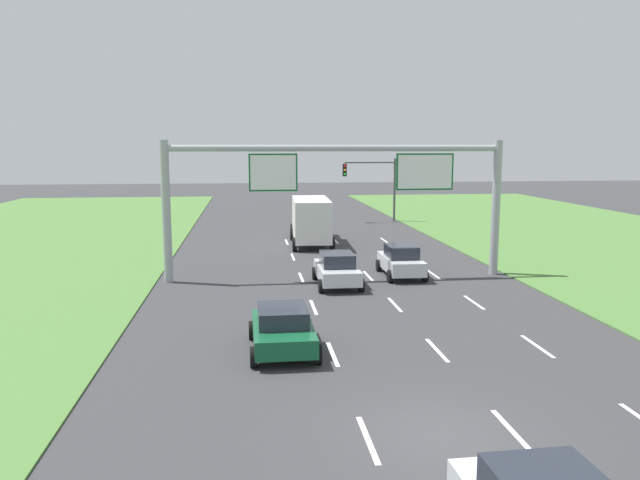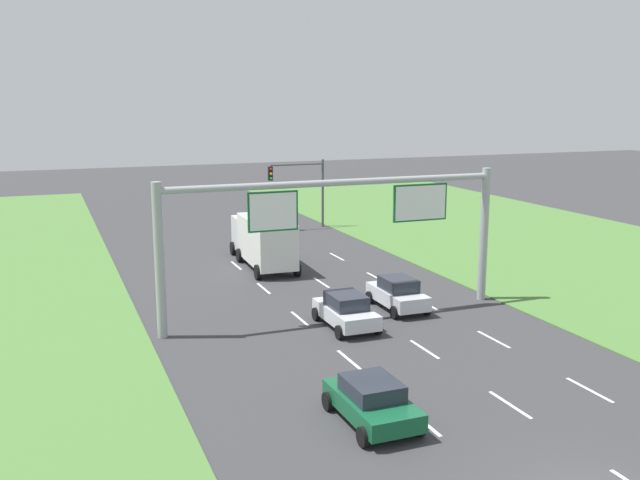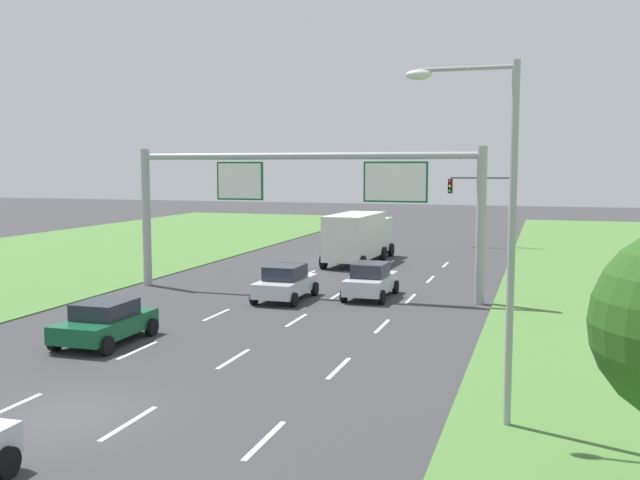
{
  "view_description": "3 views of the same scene",
  "coord_description": "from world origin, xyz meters",
  "views": [
    {
      "loc": [
        -4.41,
        -13.35,
        6.74
      ],
      "look_at": [
        -1.22,
        14.22,
        2.52
      ],
      "focal_mm": 35.0,
      "sensor_mm": 36.0,
      "label": 1
    },
    {
      "loc": [
        -12.96,
        -13.26,
        10.55
      ],
      "look_at": [
        -0.97,
        17.29,
        3.98
      ],
      "focal_mm": 40.0,
      "sensor_mm": 36.0,
      "label": 2
    },
    {
      "loc": [
        11.1,
        -14.34,
        6.12
      ],
      "look_at": [
        0.76,
        18.25,
        2.58
      ],
      "focal_mm": 40.0,
      "sensor_mm": 36.0,
      "label": 3
    }
  ],
  "objects": [
    {
      "name": "car_far_ahead",
      "position": [
        -3.35,
        6.53,
        0.76
      ],
      "size": [
        2.23,
        3.95,
        1.48
      ],
      "rotation": [
        0.0,
        0.0,
        0.01
      ],
      "color": "#145633",
      "rests_on": "ground_plane"
    },
    {
      "name": "lane_dashes_inner_right",
      "position": [
        1.75,
        6.0,
        0.0
      ],
      "size": [
        0.14,
        50.4,
        0.01
      ],
      "color": "white",
      "rests_on": "ground_plane"
    },
    {
      "name": "car_near_red",
      "position": [
        3.42,
        17.69,
        0.82
      ],
      "size": [
        2.03,
        3.99,
        1.64
      ],
      "rotation": [
        0.0,
        0.0,
        -0.01
      ],
      "color": "silver",
      "rests_on": "ground_plane"
    },
    {
      "name": "box_truck",
      "position": [
        -0.14,
        29.29,
        1.72
      ],
      "size": [
        2.93,
        8.38,
        3.17
      ],
      "rotation": [
        0.0,
        0.0,
        -0.04
      ],
      "color": "silver",
      "rests_on": "ground_plane"
    },
    {
      "name": "lane_dashes_inner_left",
      "position": [
        -1.75,
        6.0,
        0.0
      ],
      "size": [
        0.14,
        50.4,
        0.01
      ],
      "color": "white",
      "rests_on": "ground_plane"
    },
    {
      "name": "lane_dashes_slip",
      "position": [
        5.25,
        6.0,
        0.0
      ],
      "size": [
        0.14,
        50.4,
        0.01
      ],
      "color": "white",
      "rests_on": "ground_plane"
    },
    {
      "name": "car_mid_lane",
      "position": [
        -0.19,
        15.97,
        0.81
      ],
      "size": [
        2.11,
        4.04,
        1.62
      ],
      "rotation": [
        0.0,
        0.0,
        -0.0
      ],
      "color": "silver",
      "rests_on": "ground_plane"
    },
    {
      "name": "sign_gantry",
      "position": [
        0.25,
        17.66,
        4.86
      ],
      "size": [
        17.24,
        0.44,
        7.0
      ],
      "color": "#9EA0A5",
      "rests_on": "ground_plane"
    },
    {
      "name": "traffic_light_mast",
      "position": [
        6.63,
        40.95,
        3.87
      ],
      "size": [
        4.76,
        0.49,
        5.6
      ],
      "color": "#47494F",
      "rests_on": "ground_plane"
    }
  ]
}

